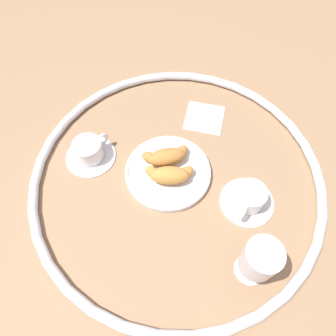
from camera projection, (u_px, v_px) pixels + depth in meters
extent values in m
plane|color=#997551|center=(177.00, 178.00, 0.81)|extent=(2.20, 2.20, 0.00)
torus|color=silver|center=(177.00, 176.00, 0.80)|extent=(0.76, 0.76, 0.02)
cylinder|color=white|center=(168.00, 172.00, 0.81)|extent=(0.23, 0.23, 0.01)
torus|color=white|center=(168.00, 171.00, 0.81)|extent=(0.23, 0.23, 0.01)
ellipsoid|color=#CC893D|center=(170.00, 175.00, 0.77)|extent=(0.11, 0.08, 0.04)
ellipsoid|color=#CC893D|center=(186.00, 172.00, 0.78)|extent=(0.05, 0.05, 0.03)
ellipsoid|color=#CC893D|center=(153.00, 172.00, 0.78)|extent=(0.05, 0.04, 0.03)
ellipsoid|color=#BC7A38|center=(167.00, 157.00, 0.80)|extent=(0.11, 0.09, 0.04)
ellipsoid|color=#BC7A38|center=(181.00, 152.00, 0.81)|extent=(0.04, 0.05, 0.03)
ellipsoid|color=#BC7A38|center=(150.00, 157.00, 0.81)|extent=(0.05, 0.03, 0.03)
cylinder|color=white|center=(247.00, 202.00, 0.77)|extent=(0.14, 0.14, 0.01)
cylinder|color=white|center=(250.00, 197.00, 0.75)|extent=(0.08, 0.08, 0.05)
cylinder|color=#937A60|center=(252.00, 193.00, 0.73)|extent=(0.07, 0.07, 0.01)
torus|color=white|center=(244.00, 212.00, 0.72)|extent=(0.01, 0.04, 0.04)
cylinder|color=white|center=(91.00, 156.00, 0.84)|extent=(0.14, 0.14, 0.01)
cylinder|color=white|center=(88.00, 150.00, 0.81)|extent=(0.08, 0.08, 0.05)
cylinder|color=#937A60|center=(86.00, 145.00, 0.80)|extent=(0.07, 0.07, 0.01)
torus|color=white|center=(102.00, 140.00, 0.83)|extent=(0.03, 0.04, 0.04)
cylinder|color=white|center=(249.00, 270.00, 0.69)|extent=(0.07, 0.07, 0.01)
cylinder|color=white|center=(252.00, 267.00, 0.66)|extent=(0.01, 0.01, 0.05)
cylinder|color=white|center=(260.00, 259.00, 0.61)|extent=(0.08, 0.08, 0.08)
cylinder|color=#E0CC4C|center=(259.00, 260.00, 0.61)|extent=(0.07, 0.07, 0.06)
cube|color=silver|center=(204.00, 118.00, 0.91)|extent=(0.12, 0.12, 0.01)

